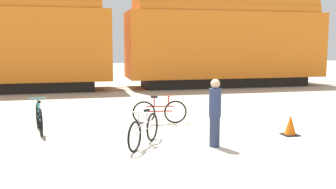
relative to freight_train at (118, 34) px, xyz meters
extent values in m
plane|color=#B2A893|center=(0.00, -12.31, -2.91)|extent=(80.00, 80.00, 0.00)
cube|color=black|center=(-5.99, 0.00, -2.63)|extent=(9.29, 2.25, 0.55)
cube|color=black|center=(5.99, 0.00, -2.63)|extent=(9.29, 2.25, 0.55)
cube|color=orange|center=(5.99, 0.00, -0.58)|extent=(11.06, 2.99, 3.56)
cylinder|color=orange|center=(5.99, 0.00, 1.20)|extent=(10.17, 2.84, 2.84)
cube|color=#4C4238|center=(0.00, -0.72, -2.90)|extent=(35.04, 0.07, 0.01)
cube|color=#4C4238|center=(0.00, 0.72, -2.90)|extent=(35.04, 0.07, 0.01)
torus|color=black|center=(0.65, -9.56, -2.56)|extent=(0.70, 0.12, 0.70)
torus|color=black|center=(-0.30, -9.47, -2.56)|extent=(0.70, 0.12, 0.70)
cylinder|color=#A31E23|center=(0.17, -9.51, -2.38)|extent=(0.84, 0.12, 0.04)
cylinder|color=#A31E23|center=(0.17, -9.51, -2.53)|extent=(0.77, 0.11, 0.04)
cylinder|color=#A31E23|center=(0.01, -9.50, -2.24)|extent=(0.04, 0.04, 0.29)
cube|color=black|center=(0.01, -9.50, -2.09)|extent=(0.21, 0.10, 0.05)
cylinder|color=#A31E23|center=(0.44, -9.54, -2.22)|extent=(0.04, 0.04, 0.32)
cylinder|color=#A31E23|center=(0.44, -9.54, -2.06)|extent=(0.08, 0.46, 0.03)
torus|color=black|center=(-3.36, -9.38, -2.54)|extent=(0.17, 0.74, 0.74)
torus|color=black|center=(-3.19, -10.43, -2.54)|extent=(0.17, 0.74, 0.74)
cylinder|color=teal|center=(-3.27, -9.90, -2.35)|extent=(0.18, 0.93, 0.04)
cylinder|color=teal|center=(-3.27, -9.90, -2.50)|extent=(0.17, 0.84, 0.04)
cylinder|color=teal|center=(-3.24, -10.09, -2.19)|extent=(0.04, 0.04, 0.31)
cube|color=black|center=(-3.24, -10.09, -2.04)|extent=(0.11, 0.21, 0.05)
cylinder|color=teal|center=(-3.32, -9.61, -2.17)|extent=(0.04, 0.04, 0.35)
cylinder|color=teal|center=(-3.32, -9.61, -2.00)|extent=(0.46, 0.11, 0.03)
torus|color=black|center=(-1.03, -12.46, -2.55)|extent=(0.42, 0.63, 0.71)
torus|color=black|center=(-0.45, -11.54, -2.55)|extent=(0.42, 0.63, 0.71)
cylinder|color=silver|center=(-0.74, -12.00, -2.37)|extent=(0.54, 0.83, 0.04)
cylinder|color=silver|center=(-0.74, -12.00, -2.52)|extent=(0.49, 0.75, 0.04)
cylinder|color=silver|center=(-0.64, -11.84, -2.23)|extent=(0.04, 0.04, 0.30)
cube|color=black|center=(-0.64, -11.84, -2.08)|extent=(0.17, 0.21, 0.05)
cylinder|color=silver|center=(-0.90, -12.25, -2.21)|extent=(0.04, 0.04, 0.33)
cylinder|color=silver|center=(-0.90, -12.25, -2.04)|extent=(0.41, 0.27, 0.03)
cylinder|color=#283351|center=(0.87, -12.41, -2.55)|extent=(0.24, 0.24, 0.71)
cylinder|color=navy|center=(0.87, -12.41, -1.86)|extent=(0.28, 0.28, 0.67)
sphere|color=tan|center=(0.87, -12.41, -1.42)|extent=(0.22, 0.22, 0.22)
cube|color=black|center=(3.22, -11.79, -2.89)|extent=(0.40, 0.40, 0.03)
cone|color=orange|center=(3.22, -11.79, -2.63)|extent=(0.32, 0.32, 0.55)
camera|label=1|loc=(-2.28, -20.95, -0.49)|focal=42.00mm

